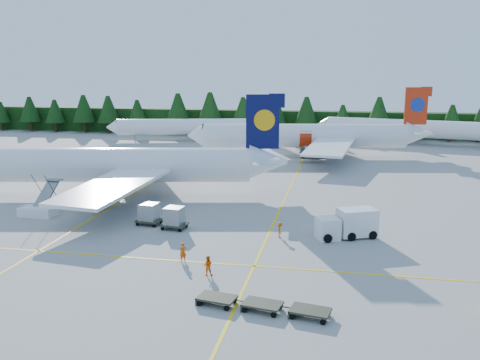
% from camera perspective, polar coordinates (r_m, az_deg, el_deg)
% --- Properties ---
extents(ground, '(320.00, 320.00, 0.00)m').
position_cam_1_polar(ground, '(52.47, -3.91, -6.38)').
color(ground, gray).
rests_on(ground, ground).
extents(taxi_stripe_a, '(0.25, 120.00, 0.01)m').
position_cam_1_polar(taxi_stripe_a, '(75.07, -10.36, -0.90)').
color(taxi_stripe_a, yellow).
rests_on(taxi_stripe_a, ground).
extents(taxi_stripe_b, '(0.25, 120.00, 0.01)m').
position_cam_1_polar(taxi_stripe_b, '(70.41, 5.00, -1.60)').
color(taxi_stripe_b, yellow).
rests_on(taxi_stripe_b, ground).
extents(taxi_stripe_cross, '(80.00, 0.25, 0.01)m').
position_cam_1_polar(taxi_stripe_cross, '(47.04, -5.80, -8.63)').
color(taxi_stripe_cross, yellow).
rests_on(taxi_stripe_cross, ground).
extents(treeline_hedge, '(220.00, 4.00, 6.00)m').
position_cam_1_polar(treeline_hedge, '(131.43, 5.28, 6.07)').
color(treeline_hedge, black).
rests_on(treeline_hedge, ground).
extents(airliner_navy, '(44.58, 36.34, 13.08)m').
position_cam_1_polar(airliner_navy, '(71.74, -14.98, 1.49)').
color(airliner_navy, white).
rests_on(airliner_navy, ground).
extents(airliner_red, '(43.79, 35.73, 12.83)m').
position_cam_1_polar(airliner_red, '(100.20, 6.48, 4.68)').
color(airliner_red, white).
rests_on(airliner_red, ground).
extents(airliner_far_left, '(35.16, 11.73, 10.43)m').
position_cam_1_polar(airliner_far_left, '(121.61, -6.28, 5.70)').
color(airliner_far_left, white).
rests_on(airliner_far_left, ground).
extents(airliner_far_right, '(37.90, 11.10, 11.15)m').
position_cam_1_polar(airliner_far_right, '(121.56, 16.36, 5.39)').
color(airliner_far_right, white).
rests_on(airliner_far_right, ground).
extents(airstairs, '(4.04, 5.48, 3.56)m').
position_cam_1_polar(airstairs, '(64.61, -20.62, -2.89)').
color(airstairs, white).
rests_on(airstairs, ground).
extents(service_truck, '(6.25, 4.33, 2.84)m').
position_cam_1_polar(service_truck, '(53.63, 11.31, -4.61)').
color(service_truck, white).
rests_on(service_truck, ground).
extents(dolly_train, '(9.55, 2.92, 0.16)m').
position_cam_1_polar(dolly_train, '(37.86, 2.40, -13.06)').
color(dolly_train, '#333728').
rests_on(dolly_train, ground).
extents(uld_pair, '(5.87, 3.22, 1.95)m').
position_cam_1_polar(uld_pair, '(56.73, -8.39, -3.68)').
color(uld_pair, '#333728').
rests_on(uld_pair, ground).
extents(crew_a, '(0.72, 0.67, 1.64)m').
position_cam_1_polar(crew_a, '(46.77, -6.09, -7.69)').
color(crew_a, '#D54804').
rests_on(crew_a, ground).
extents(crew_b, '(0.88, 0.74, 1.64)m').
position_cam_1_polar(crew_b, '(43.70, -3.46, -9.09)').
color(crew_b, '#E15904').
rests_on(crew_b, ground).
extents(crew_c, '(0.56, 0.72, 1.55)m').
position_cam_1_polar(crew_c, '(52.95, 4.29, -5.33)').
color(crew_c, '#D65A04').
rests_on(crew_c, ground).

